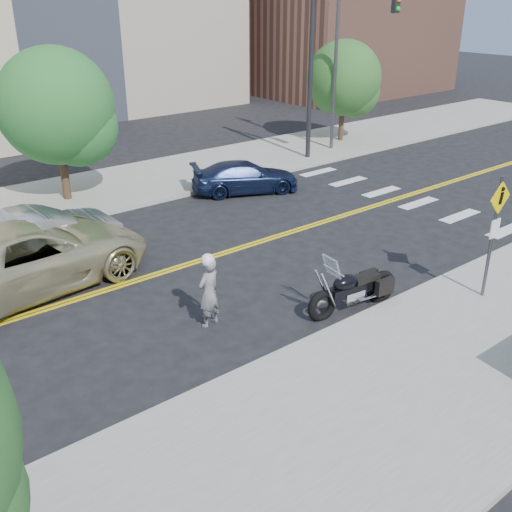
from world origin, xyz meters
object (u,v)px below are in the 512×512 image
at_px(pedestrian_sign, 495,226).
at_px(parked_car_blue, 245,177).
at_px(parked_car_silver, 41,236).
at_px(suv, 28,257).
at_px(motorcycle, 355,280).
at_px(motorcyclist, 209,290).

relative_size(pedestrian_sign, parked_car_blue, 0.75).
bearing_deg(parked_car_silver, suv, 149.17).
bearing_deg(pedestrian_sign, suv, 137.36).
bearing_deg(suv, parked_car_silver, -36.65).
height_order(motorcycle, parked_car_blue, motorcycle).
bearing_deg(pedestrian_sign, motorcycle, 148.20).
distance_m(suv, parked_car_blue, 9.52).
height_order(suv, parked_car_blue, suv).
xyz_separation_m(pedestrian_sign, parked_car_blue, (0.81, 10.43, -1.38)).
bearing_deg(pedestrian_sign, parked_car_silver, 129.17).
relative_size(motorcycle, parked_car_silver, 0.56).
distance_m(pedestrian_sign, motorcyclist, 6.77).
bearing_deg(parked_car_silver, parked_car_blue, -81.67).
xyz_separation_m(suv, parked_car_silver, (0.86, 1.48, -0.12)).
bearing_deg(parked_car_blue, suv, 131.21).
bearing_deg(pedestrian_sign, motorcyclist, 151.00).
bearing_deg(motorcyclist, suv, -74.18).
bearing_deg(parked_car_silver, pedestrian_sign, -141.62).
distance_m(motorcyclist, parked_car_silver, 6.08).
bearing_deg(suv, parked_car_blue, -79.45).
height_order(pedestrian_sign, motorcycle, pedestrian_sign).
bearing_deg(motorcyclist, parked_car_silver, -88.19).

